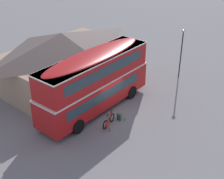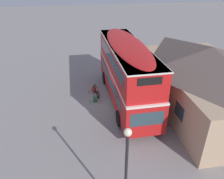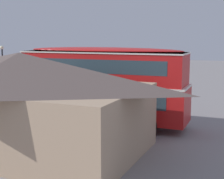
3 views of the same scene
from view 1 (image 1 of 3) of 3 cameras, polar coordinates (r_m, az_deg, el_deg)
The scene contains 8 objects.
ground_plane at distance 25.05m, azimuth -0.18°, elevation -3.87°, with size 120.00×120.00×0.00m, color gray.
double_decker_bus at distance 24.05m, azimuth -3.09°, elevation 1.86°, with size 10.47×2.77×4.79m.
touring_bicycle at distance 23.15m, azimuth -0.64°, elevation -5.77°, with size 1.69×0.63×1.03m.
backpack_on_ground at distance 23.81m, azimuth 1.34°, elevation -4.92°, with size 0.31×0.35×0.58m.
water_bottle_red_squeeze at distance 22.69m, azimuth -0.44°, elevation -7.39°, with size 0.08×0.08×0.22m.
water_bottle_green_metal at distance 23.79m, azimuth 2.35°, elevation -5.52°, with size 0.08×0.08×0.23m.
pub_building at distance 29.02m, azimuth -8.86°, elevation 5.79°, with size 12.36×7.53×4.68m.
street_lamp at distance 29.99m, azimuth 12.51°, elevation 7.28°, with size 0.28×0.28×4.73m.
Camera 1 is at (-16.61, -13.18, 13.35)m, focal length 50.39 mm.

